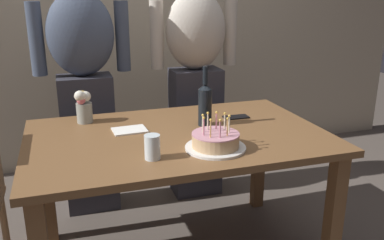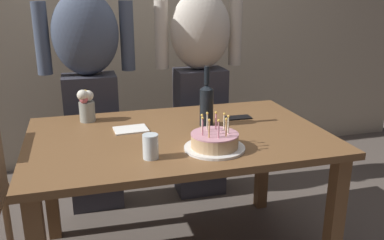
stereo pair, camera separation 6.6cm
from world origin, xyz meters
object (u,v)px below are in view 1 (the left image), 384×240
at_px(cell_phone, 236,117).
at_px(water_glass_near, 152,147).
at_px(wine_bottle, 205,103).
at_px(napkin_stack, 130,130).
at_px(person_woman_cardigan, 196,76).
at_px(flower_vase, 84,105).
at_px(person_man_bearded, 84,83).
at_px(birthday_cake, 215,141).

bearing_deg(cell_phone, water_glass_near, -142.23).
xyz_separation_m(wine_bottle, napkin_stack, (-0.40, 0.03, -0.12)).
bearing_deg(wine_bottle, person_woman_cardigan, 75.94).
relative_size(wine_bottle, flower_vase, 1.75).
distance_m(person_man_bearded, person_woman_cardigan, 0.75).
bearing_deg(cell_phone, person_man_bearded, 144.31).
height_order(water_glass_near, person_man_bearded, person_man_bearded).
bearing_deg(flower_vase, person_woman_cardigan, 27.87).
distance_m(water_glass_near, flower_vase, 0.66).
distance_m(birthday_cake, person_woman_cardigan, 1.03).
distance_m(water_glass_near, napkin_stack, 0.40).
bearing_deg(napkin_stack, wine_bottle, -4.01).
xyz_separation_m(wine_bottle, flower_vase, (-0.62, 0.25, -0.03)).
bearing_deg(person_woman_cardigan, birthday_cake, 76.82).
relative_size(napkin_stack, person_woman_cardigan, 0.10).
distance_m(birthday_cake, napkin_stack, 0.50).
height_order(cell_phone, flower_vase, flower_vase).
xyz_separation_m(water_glass_near, flower_vase, (-0.25, 0.61, 0.04)).
bearing_deg(water_glass_near, birthday_cake, 4.81).
height_order(napkin_stack, person_woman_cardigan, person_woman_cardigan).
bearing_deg(water_glass_near, person_man_bearded, 101.59).
relative_size(wine_bottle, cell_phone, 2.24).
xyz_separation_m(birthday_cake, person_woman_cardigan, (0.23, 1.00, 0.10)).
bearing_deg(wine_bottle, person_man_bearded, 131.41).
bearing_deg(flower_vase, wine_bottle, -21.76).
relative_size(birthday_cake, person_man_bearded, 0.17).
distance_m(birthday_cake, water_glass_near, 0.30).
height_order(wine_bottle, person_man_bearded, person_man_bearded).
bearing_deg(wine_bottle, napkin_stack, 175.99).
distance_m(napkin_stack, flower_vase, 0.32).
distance_m(wine_bottle, flower_vase, 0.66).
relative_size(wine_bottle, napkin_stack, 1.88).
bearing_deg(person_man_bearded, birthday_cake, 117.02).
bearing_deg(napkin_stack, flower_vase, 134.24).
distance_m(birthday_cake, cell_phone, 0.50).
distance_m(cell_phone, person_man_bearded, 1.00).
bearing_deg(person_man_bearded, wine_bottle, 131.41).
height_order(water_glass_near, person_woman_cardigan, person_woman_cardigan).
bearing_deg(birthday_cake, napkin_stack, 131.93).
bearing_deg(water_glass_near, cell_phone, 36.93).
xyz_separation_m(water_glass_near, napkin_stack, (-0.03, 0.40, -0.05)).
xyz_separation_m(wine_bottle, person_man_bearded, (-0.58, 0.66, 0.01)).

